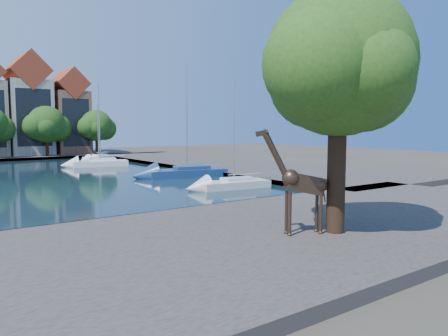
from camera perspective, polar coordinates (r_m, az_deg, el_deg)
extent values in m
plane|color=#38332B|center=(23.39, -16.09, -7.51)|extent=(160.00, 160.00, 0.00)
cube|color=black|center=(46.42, -26.19, -1.42)|extent=(38.00, 50.00, 0.08)
cube|color=#47413D|center=(17.10, -7.98, -11.31)|extent=(50.00, 14.00, 0.50)
cube|color=#47413D|center=(56.20, -0.22, 0.47)|extent=(14.00, 52.00, 0.50)
cylinder|color=#332114|center=(19.70, 14.47, -0.30)|extent=(0.80, 0.80, 5.50)
sphere|color=#224C15|center=(19.80, 14.80, 13.28)|extent=(6.40, 6.40, 6.40)
sphere|color=#224C15|center=(21.40, 17.45, 10.88)|extent=(4.80, 4.80, 4.80)
sphere|color=#224C15|center=(18.18, 12.16, 13.03)|extent=(4.48, 4.48, 4.48)
cube|color=#BEB3A2|center=(79.17, -24.24, 5.98)|extent=(6.37, 9.00, 12.00)
cube|color=#98371E|center=(79.64, -24.45, 11.33)|extent=(6.43, 9.18, 6.43)
cube|color=black|center=(74.79, -23.54, 6.06)|extent=(5.20, 0.05, 9.00)
cube|color=brown|center=(80.73, -19.68, 5.59)|extent=(5.39, 9.00, 10.50)
cube|color=#98371E|center=(81.04, -19.83, 10.16)|extent=(5.44, 9.18, 5.44)
cube|color=black|center=(76.44, -18.73, 5.64)|extent=(4.40, 0.05, 7.88)
sphere|color=#193910|center=(73.17, -27.11, 4.59)|extent=(4.05, 4.05, 4.05)
cylinder|color=#332114|center=(74.19, -22.11, 2.72)|extent=(0.50, 0.50, 3.20)
sphere|color=#193910|center=(74.12, -22.20, 5.30)|extent=(5.80, 5.80, 5.80)
sphere|color=#193910|center=(74.85, -20.94, 4.90)|extent=(4.35, 4.35, 4.35)
sphere|color=#193910|center=(73.37, -23.33, 5.03)|extent=(4.06, 4.06, 4.06)
cylinder|color=#332114|center=(76.48, -16.27, 2.98)|extent=(0.50, 0.50, 3.20)
sphere|color=#193910|center=(76.42, -16.34, 5.35)|extent=(5.20, 5.20, 5.20)
sphere|color=#193910|center=(77.24, -15.31, 4.99)|extent=(3.90, 3.90, 3.90)
sphere|color=#193910|center=(75.57, -17.26, 5.12)|extent=(3.64, 3.64, 3.64)
cylinder|color=#38281C|center=(18.89, 8.60, -5.97)|extent=(0.14, 0.14, 1.89)
cylinder|color=#38281C|center=(19.25, 8.15, -5.75)|extent=(0.14, 0.14, 1.89)
cylinder|color=#38281C|center=(19.47, 12.53, -5.69)|extent=(0.14, 0.14, 1.89)
cylinder|color=#38281C|center=(19.82, 12.02, -5.49)|extent=(0.14, 0.14, 1.89)
cube|color=#38281C|center=(19.16, 10.54, -2.02)|extent=(1.88, 1.14, 1.10)
cylinder|color=#38281C|center=(18.53, 6.83, 1.59)|extent=(1.22, 0.70, 1.95)
cube|color=#38281C|center=(18.27, 4.96, 4.56)|extent=(0.55, 0.35, 0.30)
cube|color=silver|center=(35.89, 1.31, -2.03)|extent=(6.20, 2.85, 0.79)
cube|color=silver|center=(35.85, 1.31, -1.62)|extent=(2.78, 1.79, 0.44)
cylinder|color=#B2B2B7|center=(35.58, 1.33, 5.08)|extent=(0.10, 0.10, 8.45)
cube|color=navy|center=(44.15, -4.83, -0.50)|extent=(8.22, 4.39, 0.99)
cube|color=navy|center=(44.11, -4.83, -0.08)|extent=(3.75, 2.62, 0.55)
cylinder|color=#B2B2B7|center=(43.92, -4.89, 6.78)|extent=(0.13, 0.13, 10.65)
cube|color=white|center=(57.65, -15.84, 0.68)|extent=(7.00, 3.72, 0.93)
cube|color=white|center=(57.63, -15.85, 0.99)|extent=(3.20, 2.22, 0.52)
cylinder|color=#B2B2B7|center=(57.47, -15.98, 5.81)|extent=(0.12, 0.12, 9.78)
cube|color=white|center=(67.01, -16.04, 1.29)|extent=(5.01, 3.40, 0.84)
cube|color=white|center=(66.99, -16.05, 1.53)|extent=(2.37, 1.89, 0.47)
cylinder|color=#B2B2B7|center=(66.85, -16.13, 4.80)|extent=(0.11, 0.11, 7.74)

